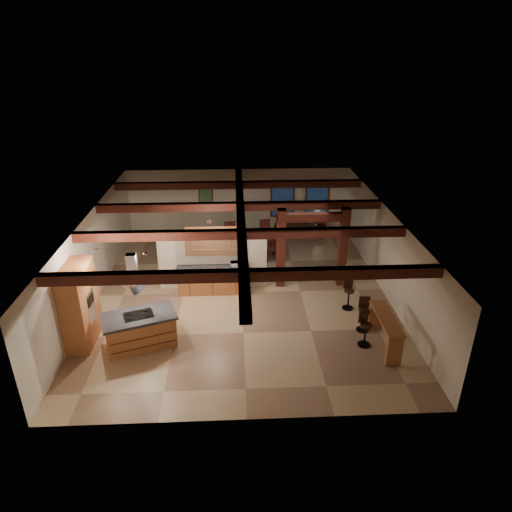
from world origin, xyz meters
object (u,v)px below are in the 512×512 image
(kitchen_island, at_px, (140,330))
(sofa, at_px, (300,227))
(bar_counter, at_px, (385,327))
(dining_table, at_px, (250,246))

(kitchen_island, distance_m, sofa, 10.14)
(kitchen_island, height_order, bar_counter, kitchen_island)
(sofa, bearing_deg, kitchen_island, 74.11)
(sofa, xyz_separation_m, bar_counter, (1.25, -8.78, 0.35))
(dining_table, relative_size, bar_counter, 1.06)
(dining_table, bearing_deg, kitchen_island, -132.75)
(sofa, bearing_deg, bar_counter, 116.75)
(kitchen_island, xyz_separation_m, dining_table, (3.37, 6.21, -0.16))
(sofa, relative_size, bar_counter, 1.17)
(bar_counter, bearing_deg, dining_table, 118.70)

